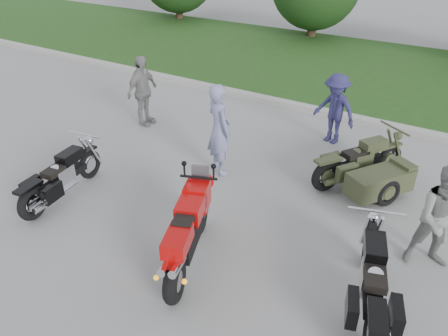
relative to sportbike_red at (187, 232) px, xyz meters
The scene contains 11 objects.
ground 1.12m from the sportbike_red, 145.92° to the left, with size 80.00×80.00×0.00m, color #999994.
curb 6.59m from the sportbike_red, 96.78° to the left, with size 60.00×0.30×0.15m, color #AAA8A0.
grass_strip 10.72m from the sportbike_red, 94.16° to the left, with size 60.00×8.00×0.14m, color #306121.
sportbike_red is the anchor object (origin of this frame).
cruiser_left 3.03m from the sportbike_red, behind, with size 0.53×2.11×0.81m.
cruiser_right 2.62m from the sportbike_red, 11.30° to the left, with size 0.87×2.18×0.87m.
cruiser_sidecar 3.81m from the sportbike_red, 63.44° to the left, with size 1.72×2.04×0.84m.
person_stripe 2.83m from the sportbike_red, 113.14° to the left, with size 0.68×0.45×1.87m, color #8388B2.
person_grey 3.66m from the sportbike_red, 32.08° to the left, with size 0.81×0.63×1.67m, color gray.
person_denim 5.13m from the sportbike_red, 85.90° to the left, with size 1.05×0.60×1.62m, color navy.
person_back 5.35m from the sportbike_red, 137.92° to the left, with size 1.02×0.42×1.74m, color gray.
Camera 1 is at (3.89, -4.49, 4.57)m, focal length 35.00 mm.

